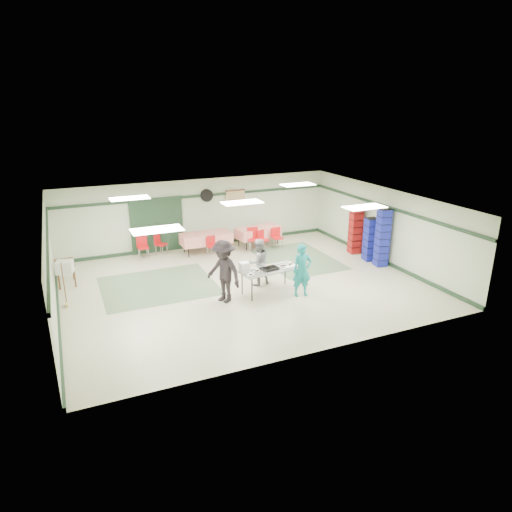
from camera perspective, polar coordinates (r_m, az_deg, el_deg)
name	(u,v)px	position (r m, az deg, el deg)	size (l,w,h in m)	color
floor	(243,285)	(14.63, -1.65, -3.60)	(11.00, 11.00, 0.00)	beige
ceiling	(242,202)	(13.82, -1.76, 6.79)	(11.00, 11.00, 0.00)	white
wall_back	(200,213)	(18.27, -7.05, 5.33)	(11.00, 11.00, 0.00)	#B5C1A4
wall_front	(318,300)	(10.40, 7.72, -5.43)	(11.00, 11.00, 0.00)	#B5C1A4
wall_left	(50,270)	(13.24, -24.33, -1.58)	(9.00, 9.00, 0.00)	#B5C1A4
wall_right	(385,226)	(16.93, 15.85, 3.65)	(9.00, 9.00, 0.00)	#B5C1A4
trim_back	(199,196)	(18.09, -7.12, 7.47)	(11.00, 0.06, 0.10)	#1D3622
baseboard_back	(201,244)	(18.58, -6.87, 1.45)	(11.00, 0.06, 0.12)	#1D3622
trim_left	(47,244)	(13.03, -24.62, 1.32)	(9.00, 0.06, 0.10)	#1D3622
baseboard_left	(58,314)	(13.71, -23.48, -6.62)	(9.00, 0.06, 0.12)	#1D3622
trim_right	(386,207)	(16.75, 15.98, 5.95)	(9.00, 0.06, 0.10)	#1D3622
baseboard_right	(381,260)	(17.28, 15.39, -0.48)	(9.00, 0.06, 0.12)	#1D3622
green_patch_a	(158,286)	(14.87, -12.11, -3.65)	(3.50, 3.00, 0.01)	#63815E
green_patch_b	(297,259)	(17.03, 5.18, -0.35)	(2.50, 3.50, 0.01)	#63815E
double_door_left	(145,227)	(17.80, -13.75, 3.57)	(0.90, 0.06, 2.10)	#969997
double_door_right	(169,224)	(17.98, -10.78, 3.93)	(0.90, 0.06, 2.10)	#969997
door_frame	(157,226)	(17.87, -12.26, 3.73)	(2.00, 0.03, 2.15)	#1D3622
wall_fan	(207,195)	(18.15, -6.17, 7.54)	(0.50, 0.50, 0.10)	black
scroll_banner	(235,198)	(18.58, -2.60, 7.27)	(0.80, 0.02, 0.60)	tan
serving_table	(269,270)	(13.82, 1.69, -1.81)	(1.90, 0.96, 0.76)	#AFAFA9
sheet_tray_right	(287,266)	(14.04, 3.91, -1.25)	(0.57, 0.43, 0.02)	silver
sheet_tray_mid	(267,268)	(13.85, 1.42, -1.50)	(0.53, 0.40, 0.02)	silver
sheet_tray_left	(255,273)	(13.46, -0.15, -2.12)	(0.63, 0.48, 0.02)	silver
baking_pan	(270,269)	(13.72, 1.76, -1.59)	(0.49, 0.31, 0.08)	black
foam_box_stack	(244,267)	(13.53, -1.47, -1.40)	(0.26, 0.24, 0.30)	white
volunteer_teal	(302,271)	(13.61, 5.77, -1.82)	(0.59, 0.39, 1.61)	teal
volunteer_grey	(258,262)	(14.38, 0.28, -0.76)	(0.74, 0.58, 1.52)	gray
volunteer_dark	(224,271)	(13.16, -4.07, -1.94)	(1.20, 0.69, 1.86)	black
dining_table_a	(258,232)	(18.39, 0.29, 3.05)	(1.90, 1.08, 0.77)	red
dining_table_b	(206,238)	(17.64, -6.26, 2.25)	(1.92, 0.85, 0.77)	red
chair_a	(262,238)	(17.87, 0.78, 2.28)	(0.49, 0.49, 0.79)	red
chair_b	(253,237)	(17.71, -0.37, 2.41)	(0.50, 0.50, 0.92)	red
chair_c	(276,236)	(18.13, 2.58, 2.56)	(0.38, 0.38, 0.81)	red
chair_d	(212,244)	(17.16, -5.54, 1.49)	(0.42, 0.42, 0.80)	red
chair_loose_a	(159,242)	(17.67, -12.00, 1.69)	(0.53, 0.53, 0.80)	red
chair_loose_b	(142,245)	(17.40, -14.01, 1.35)	(0.39, 0.39, 0.84)	red
crate_stack_blue_a	(382,238)	(16.55, 15.53, 2.21)	(0.40, 0.40, 2.08)	#1B21A3
crate_stack_red	(355,230)	(17.78, 12.32, 3.25)	(0.41, 0.41, 1.86)	#9F0F14
crate_stack_blue_b	(370,239)	(17.10, 14.11, 2.02)	(0.41, 0.41, 1.59)	#1B21A3
printer_table	(65,265)	(15.67, -22.81, -1.08)	(0.61, 0.91, 0.74)	brown
office_printer	(65,267)	(14.62, -22.81, -1.27)	(0.46, 0.40, 0.36)	beige
broom	(64,284)	(14.01, -22.89, -3.23)	(0.03, 0.03, 1.31)	brown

